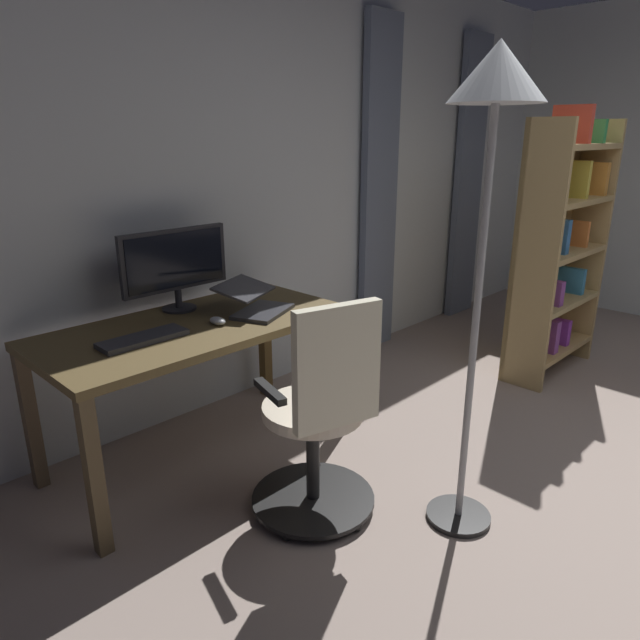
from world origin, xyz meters
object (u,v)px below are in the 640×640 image
(office_chair, at_px, (320,422))
(computer_mouse, at_px, (218,321))
(desk, at_px, (196,340))
(laptop, at_px, (256,303))
(floor_lamp, at_px, (494,125))
(computer_monitor, at_px, (175,263))
(bookshelf, at_px, (555,250))
(computer_keyboard, at_px, (143,339))

(office_chair, height_order, computer_mouse, office_chair)
(desk, bearing_deg, laptop, 165.35)
(laptop, height_order, floor_lamp, floor_lamp)
(computer_monitor, relative_size, computer_mouse, 6.07)
(office_chair, bearing_deg, computer_monitor, 106.30)
(office_chair, distance_m, bookshelf, 2.36)
(desk, xyz_separation_m, office_chair, (-0.08, 0.79, -0.19))
(laptop, distance_m, floor_lamp, 1.46)
(computer_monitor, distance_m, bookshelf, 2.54)
(desk, xyz_separation_m, floor_lamp, (-0.48, 1.25, 1.00))
(floor_lamp, bearing_deg, computer_keyboard, -56.41)
(desk, relative_size, bookshelf, 0.84)
(computer_keyboard, height_order, computer_mouse, computer_mouse)
(desk, xyz_separation_m, computer_monitor, (-0.07, -0.25, 0.34))
(desk, relative_size, floor_lamp, 0.78)
(office_chair, bearing_deg, bookshelf, 16.68)
(computer_mouse, distance_m, bookshelf, 2.43)
(office_chair, relative_size, laptop, 2.39)
(computer_mouse, height_order, floor_lamp, floor_lamp)
(computer_keyboard, height_order, laptop, laptop)
(computer_mouse, bearing_deg, computer_monitor, -90.71)
(computer_monitor, bearing_deg, office_chair, 90.45)
(computer_monitor, bearing_deg, bookshelf, 156.61)
(computer_keyboard, bearing_deg, computer_mouse, 173.28)
(desk, height_order, bookshelf, bookshelf)
(office_chair, distance_m, laptop, 0.82)
(laptop, relative_size, floor_lamp, 0.22)
(desk, xyz_separation_m, computer_keyboard, (0.31, 0.05, 0.10))
(desk, distance_m, office_chair, 0.81)
(desk, distance_m, bookshelf, 2.53)
(bookshelf, distance_m, floor_lamp, 2.13)
(floor_lamp, bearing_deg, computer_monitor, -74.58)
(desk, height_order, laptop, laptop)
(computer_mouse, bearing_deg, laptop, -176.67)
(office_chair, height_order, laptop, office_chair)
(office_chair, bearing_deg, floor_lamp, -32.65)
(computer_monitor, height_order, laptop, computer_monitor)
(computer_keyboard, relative_size, floor_lamp, 0.21)
(laptop, height_order, bookshelf, bookshelf)
(desk, xyz_separation_m, laptop, (-0.32, 0.08, 0.14))
(laptop, relative_size, bookshelf, 0.24)
(computer_keyboard, xyz_separation_m, computer_mouse, (-0.37, 0.04, 0.01))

